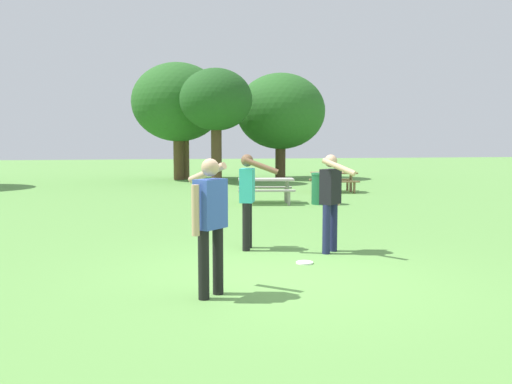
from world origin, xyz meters
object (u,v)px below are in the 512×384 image
at_px(person_bystander, 248,194).
at_px(tree_slender_mid, 184,104).
at_px(picnic_table_near, 266,185).
at_px(picnic_table_far, 334,177).
at_px(tree_back_right, 281,112).
at_px(tree_back_left, 216,101).
at_px(frisbee, 305,263).
at_px(person_thrower, 331,196).
at_px(person_catcher, 210,216).
at_px(trash_can_beside_table, 321,188).
at_px(tree_far_right, 178,103).

height_order(person_bystander, tree_slender_mid, tree_slender_mid).
relative_size(picnic_table_near, picnic_table_far, 1.01).
height_order(picnic_table_far, tree_back_right, tree_back_right).
relative_size(picnic_table_near, tree_back_left, 0.37).
distance_m(frisbee, picnic_table_far, 12.07).
bearing_deg(person_thrower, tree_back_right, 76.23).
bearing_deg(tree_back_left, person_bystander, -97.12).
bearing_deg(tree_back_right, person_catcher, -108.49).
xyz_separation_m(trash_can_beside_table, tree_slender_mid, (-2.87, 12.69, 3.47)).
bearing_deg(trash_can_beside_table, person_catcher, -118.39).
bearing_deg(person_catcher, person_bystander, 68.04).
bearing_deg(person_bystander, picnic_table_near, 72.82).
relative_size(person_catcher, picnic_table_far, 0.84).
xyz_separation_m(person_thrower, frisbee, (-0.68, -0.65, -0.95)).
height_order(person_catcher, tree_back_right, tree_back_right).
bearing_deg(frisbee, person_catcher, -140.76).
height_order(picnic_table_near, picnic_table_far, same).
relative_size(person_catcher, tree_back_right, 0.29).
bearing_deg(trash_can_beside_table, picnic_table_far, 62.41).
bearing_deg(tree_back_left, tree_far_right, 115.37).
bearing_deg(frisbee, picnic_table_near, 79.51).
relative_size(tree_far_right, tree_back_left, 1.13).
height_order(picnic_table_near, tree_slender_mid, tree_slender_mid).
xyz_separation_m(frisbee, tree_back_right, (5.23, 19.21, 3.57)).
bearing_deg(tree_back_left, trash_can_beside_table, -79.21).
bearing_deg(tree_back_right, tree_slender_mid, 171.19).
distance_m(person_bystander, tree_back_right, 19.07).
bearing_deg(trash_can_beside_table, tree_far_right, 104.73).
height_order(person_catcher, trash_can_beside_table, person_catcher).
relative_size(picnic_table_far, trash_can_beside_table, 2.02).
bearing_deg(frisbee, tree_back_left, 85.50).
bearing_deg(tree_far_right, person_catcher, -93.99).
xyz_separation_m(picnic_table_far, tree_back_right, (0.27, 8.22, 3.02)).
bearing_deg(tree_far_right, trash_can_beside_table, -75.27).
bearing_deg(picnic_table_far, frisbee, -114.27).
xyz_separation_m(frisbee, picnic_table_far, (4.95, 10.99, 0.55)).
distance_m(frisbee, tree_far_right, 19.93).
relative_size(person_thrower, person_bystander, 1.00).
distance_m(picnic_table_near, tree_back_right, 12.23).
xyz_separation_m(person_thrower, trash_can_beside_table, (2.35, 6.65, -0.48)).
relative_size(picnic_table_far, tree_slender_mid, 0.35).
relative_size(trash_can_beside_table, tree_slender_mid, 0.17).
xyz_separation_m(person_bystander, tree_far_right, (0.42, 18.29, 3.01)).
bearing_deg(person_bystander, person_catcher, -111.96).
bearing_deg(tree_slender_mid, tree_far_right, -126.39).
relative_size(person_catcher, tree_far_right, 0.27).
bearing_deg(picnic_table_far, person_catcher, -118.15).
bearing_deg(frisbee, tree_far_right, 90.55).
bearing_deg(tree_back_right, person_thrower, -103.77).
bearing_deg(tree_back_left, tree_slender_mid, 107.62).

